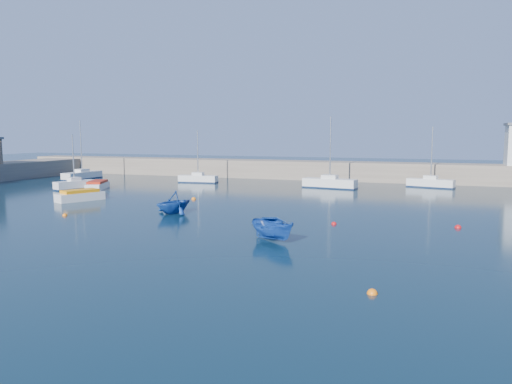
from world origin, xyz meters
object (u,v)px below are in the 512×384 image
(sailboat_6, at_px, (330,183))
(dinghy_right, at_px, (273,230))
(sailboat_7, at_px, (431,183))
(motorboat_1, at_px, (80,196))
(sailboat_3, at_px, (74,184))
(dinghy_left, at_px, (174,202))
(sailboat_4, at_px, (82,175))
(motorboat_2, at_px, (98,185))
(dinghy_center, at_px, (271,223))
(sailboat_5, at_px, (198,179))

(sailboat_6, relative_size, dinghy_right, 2.51)
(sailboat_7, relative_size, motorboat_1, 1.54)
(sailboat_3, distance_m, dinghy_left, 23.28)
(sailboat_4, distance_m, dinghy_left, 36.09)
(sailboat_4, xyz_separation_m, sailboat_6, (36.18, 0.42, 0.06))
(motorboat_2, bearing_deg, dinghy_right, -57.49)
(motorboat_1, distance_m, dinghy_right, 25.96)
(motorboat_2, bearing_deg, dinghy_center, -53.53)
(sailboat_7, distance_m, motorboat_2, 40.42)
(sailboat_5, distance_m, motorboat_2, 13.50)
(sailboat_7, bearing_deg, dinghy_right, 179.81)
(motorboat_1, height_order, dinghy_center, motorboat_1)
(sailboat_6, relative_size, sailboat_7, 1.16)
(motorboat_1, bearing_deg, dinghy_right, -0.70)
(sailboat_5, xyz_separation_m, sailboat_6, (18.03, -0.58, 0.09))
(sailboat_4, bearing_deg, motorboat_2, -39.71)
(sailboat_3, distance_m, sailboat_7, 43.09)
(motorboat_2, height_order, dinghy_left, dinghy_left)
(motorboat_1, distance_m, motorboat_2, 10.62)
(sailboat_4, distance_m, sailboat_6, 36.18)
(dinghy_center, bearing_deg, sailboat_7, 50.03)
(sailboat_4, xyz_separation_m, dinghy_right, (38.80, -30.25, 0.08))
(sailboat_3, bearing_deg, sailboat_7, 41.56)
(dinghy_right, bearing_deg, motorboat_1, 93.08)
(sailboat_4, height_order, dinghy_right, sailboat_4)
(motorboat_1, xyz_separation_m, motorboat_2, (-5.07, 9.34, -0.06))
(sailboat_4, xyz_separation_m, dinghy_center, (37.48, -26.60, -0.19))
(dinghy_center, xyz_separation_m, dinghy_right, (1.32, -3.65, 0.27))
(sailboat_5, bearing_deg, sailboat_7, -87.19)
(sailboat_5, height_order, motorboat_1, sailboat_5)
(sailboat_7, bearing_deg, dinghy_left, 158.71)
(motorboat_1, xyz_separation_m, dinghy_left, (12.52, -3.74, 0.41))
(sailboat_7, relative_size, dinghy_center, 1.97)
(motorboat_1, distance_m, dinghy_center, 23.37)
(dinghy_right, bearing_deg, sailboat_5, 61.59)
(sailboat_3, relative_size, motorboat_2, 1.27)
(motorboat_1, bearing_deg, motorboat_2, 142.85)
(sailboat_6, distance_m, dinghy_right, 30.79)
(sailboat_7, distance_m, dinghy_right, 36.57)
(dinghy_left, bearing_deg, motorboat_2, 164.02)
(dinghy_left, bearing_deg, motorboat_1, -175.98)
(sailboat_3, height_order, dinghy_left, sailboat_3)
(dinghy_center, bearing_deg, sailboat_3, 130.23)
(sailboat_7, bearing_deg, sailboat_3, 126.11)
(motorboat_1, bearing_deg, sailboat_6, 67.65)
(sailboat_4, height_order, sailboat_5, sailboat_4)
(sailboat_3, distance_m, motorboat_1, 11.08)
(dinghy_right, bearing_deg, sailboat_4, 80.20)
(dinghy_right, bearing_deg, dinghy_center, 48.04)
(motorboat_2, xyz_separation_m, dinghy_left, (17.59, -13.08, 0.47))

